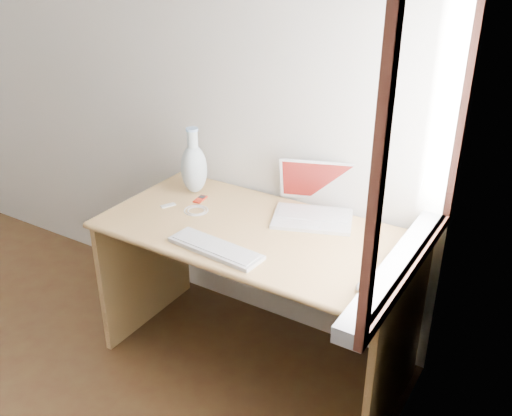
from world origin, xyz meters
The scene contains 11 objects.
back_wall centered at (0.00, 1.75, 1.30)m, with size 3.50×0.04×2.60m, color white.
right_wall centered at (1.75, 0.00, 1.30)m, with size 0.04×3.50×2.60m, color white.
window centered at (1.72, 1.30, 1.28)m, with size 0.11×0.99×1.10m.
desk centered at (1.03, 1.46, 0.52)m, with size 1.38×0.69×0.73m.
laptop centered at (1.20, 1.63, 0.78)m, with size 0.41×0.40×0.24m.
external_keyboard centered at (0.98, 1.14, 0.74)m, with size 0.42×0.16×0.02m.
mouse centered at (1.61, 1.20, 0.74)m, with size 0.05×0.09×0.03m, color silver.
ipod centered at (0.64, 1.49, 0.73)m, with size 0.05×0.09×0.01m.
cable_coil centered at (0.70, 1.38, 0.73)m, with size 0.11×0.11×0.01m, color silver.
remote centered at (0.55, 1.36, 0.73)m, with size 0.03×0.07×0.01m, color silver.
vase centered at (0.57, 1.55, 0.86)m, with size 0.13×0.13×0.33m.
Camera 1 is at (2.17, -0.48, 1.90)m, focal length 40.00 mm.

